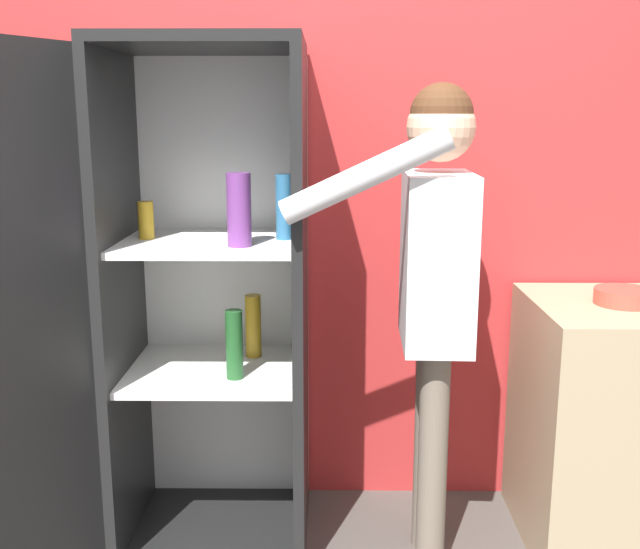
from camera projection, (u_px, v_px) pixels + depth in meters
wall_back at (316, 180)px, 2.85m from camera, size 7.00×0.06×2.55m
refrigerator at (172, 309)px, 2.51m from camera, size 1.00×1.17×1.76m
person at (434, 265)px, 2.41m from camera, size 0.61×0.50×1.62m
counter at (622, 424)px, 2.66m from camera, size 0.67×0.63×0.89m
bowl at (625, 297)px, 2.55m from camera, size 0.20×0.20×0.05m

